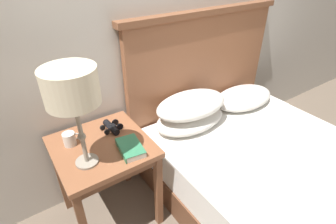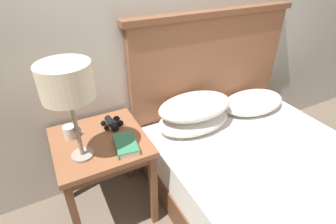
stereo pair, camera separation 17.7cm
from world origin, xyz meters
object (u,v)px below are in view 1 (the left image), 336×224
Objects in this scene: book_on_nightstand at (130,148)px; binoculars_pair at (111,127)px; table_lamp at (71,89)px; bed at (267,170)px; coffee_mug at (70,139)px; nightstand at (103,155)px.

binoculars_pair reaches higher than book_on_nightstand.
bed is at bearing -20.01° from table_lamp.
table_lamp is at bearing -82.38° from coffee_mug.
bed is 3.28× the size of table_lamp.
bed is 8.45× the size of book_on_nightstand.
binoculars_pair is at bearing 41.33° from table_lamp.
nightstand is 0.35× the size of bed.
bed reaches higher than book_on_nightstand.
table_lamp is 0.52m from book_on_nightstand.
binoculars_pair reaches higher than nightstand.
nightstand is 1.20m from bed.
nightstand is 0.23m from book_on_nightstand.
nightstand is at bearing 129.47° from book_on_nightstand.
table_lamp is at bearing -138.67° from binoculars_pair.
binoculars_pair is (0.12, 0.11, 0.11)m from nightstand.
book_on_nightstand is 0.26m from binoculars_pair.
nightstand is at bearing 152.90° from bed.
table_lamp is 0.48m from coffee_mug.
binoculars_pair is 0.28m from coffee_mug.
coffee_mug is (-0.03, 0.22, -0.43)m from table_lamp.
binoculars_pair is (-0.01, 0.26, 0.00)m from book_on_nightstand.
bed reaches higher than binoculars_pair.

